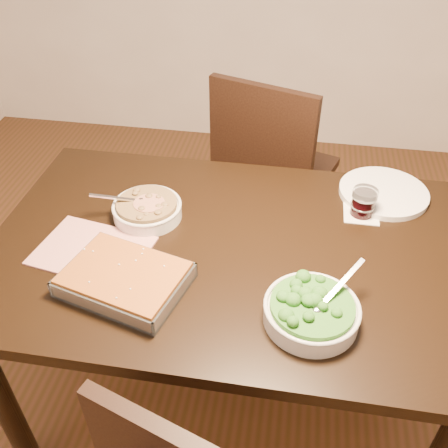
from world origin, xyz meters
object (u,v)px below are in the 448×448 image
object	(u,v)px
dinner_plate	(383,193)
wine_tumbler	(364,202)
broccoli_bowl	(311,311)
baking_dish	(125,279)
table	(228,269)
stew_bowl	(147,209)
chair_far	(270,167)

from	to	relation	value
dinner_plate	wine_tumbler	bearing A→B (deg)	-123.08
broccoli_bowl	baking_dish	xyz separation A→B (m)	(-0.49, 0.03, -0.01)
table	dinner_plate	xyz separation A→B (m)	(0.47, 0.33, 0.11)
table	wine_tumbler	distance (m)	0.47
stew_bowl	chair_far	world-z (taller)	chair_far
table	dinner_plate	distance (m)	0.58
dinner_plate	baking_dish	bearing A→B (deg)	-142.65
wine_tumbler	stew_bowl	bearing A→B (deg)	-169.56
broccoli_bowl	dinner_plate	bearing A→B (deg)	68.94
table	wine_tumbler	xyz separation A→B (m)	(0.39, 0.22, 0.14)
wine_tumbler	dinner_plate	bearing A→B (deg)	56.92
baking_dish	wine_tumbler	xyz separation A→B (m)	(0.63, 0.42, 0.02)
broccoli_bowl	wine_tumbler	xyz separation A→B (m)	(0.14, 0.46, 0.02)
table	broccoli_bowl	world-z (taller)	broccoli_bowl
table	wine_tumbler	size ratio (longest dim) A/B	15.92
broccoli_bowl	wine_tumbler	world-z (taller)	same
broccoli_bowl	dinner_plate	world-z (taller)	broccoli_bowl
chair_far	broccoli_bowl	bearing A→B (deg)	119.05
broccoli_bowl	chair_far	distance (m)	1.07
stew_bowl	broccoli_bowl	world-z (taller)	broccoli_bowl
dinner_plate	stew_bowl	bearing A→B (deg)	-161.99
table	baking_dish	size ratio (longest dim) A/B	3.88
broccoli_bowl	stew_bowl	bearing A→B (deg)	146.78
wine_tumbler	dinner_plate	xyz separation A→B (m)	(0.08, 0.12, -0.04)
broccoli_bowl	table	bearing A→B (deg)	135.55
baking_dish	chair_far	xyz separation A→B (m)	(0.31, 0.99, -0.24)
table	wine_tumbler	world-z (taller)	wine_tumbler
baking_dish	wine_tumbler	bearing A→B (deg)	49.01
stew_bowl	dinner_plate	distance (m)	0.77
table	broccoli_bowl	xyz separation A→B (m)	(0.24, -0.24, 0.13)
table	chair_far	xyz separation A→B (m)	(0.06, 0.79, -0.12)
table	broccoli_bowl	bearing A→B (deg)	-44.45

